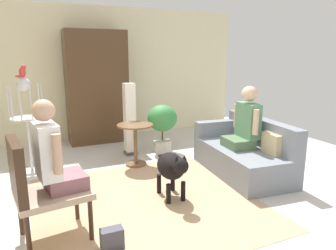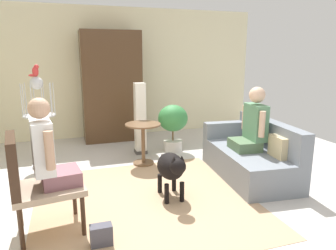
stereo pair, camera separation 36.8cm
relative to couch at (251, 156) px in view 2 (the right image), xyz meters
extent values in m
plane|color=beige|center=(-1.55, -0.42, -0.29)|extent=(8.14, 8.14, 0.00)
cube|color=beige|center=(-1.55, 3.03, 1.05)|extent=(6.43, 0.12, 2.67)
cube|color=tan|center=(-1.66, -0.34, -0.29)|extent=(2.52, 2.54, 0.01)
cube|color=slate|center=(-0.06, -0.03, -0.09)|extent=(0.96, 1.68, 0.41)
cube|color=slate|center=(0.26, -0.06, 0.31)|extent=(0.32, 1.63, 0.39)
cube|color=slate|center=(0.01, 0.69, 0.24)|extent=(0.83, 0.25, 0.25)
cube|color=#C6B284|center=(0.09, -0.45, 0.26)|extent=(0.13, 0.33, 0.28)
cylinder|color=#382316|center=(-2.47, -0.40, -0.08)|extent=(0.04, 0.04, 0.42)
cylinder|color=#382316|center=(-2.40, -0.85, -0.08)|extent=(0.04, 0.04, 0.42)
cylinder|color=#382316|center=(-3.00, -0.48, -0.08)|extent=(0.04, 0.04, 0.42)
cylinder|color=#382316|center=(-2.94, -0.93, -0.08)|extent=(0.04, 0.04, 0.42)
cube|color=tan|center=(-2.70, -0.66, 0.16)|extent=(0.72, 0.64, 0.06)
cube|color=#382316|center=(-2.98, -0.70, 0.45)|extent=(0.16, 0.56, 0.52)
cube|color=#516F4C|center=(-0.13, -0.02, 0.19)|extent=(0.39, 0.44, 0.14)
cube|color=#598C66|center=(0.01, -0.03, 0.50)|extent=(0.22, 0.43, 0.50)
sphere|color=#DDB293|center=(0.01, -0.03, 0.89)|extent=(0.22, 0.22, 0.22)
cylinder|color=#DDB293|center=(-0.05, -0.27, 0.53)|extent=(0.08, 0.08, 0.35)
cylinder|color=#DDB293|center=(-0.01, 0.22, 0.53)|extent=(0.08, 0.08, 0.35)
cube|color=#84545D|center=(-2.58, -0.65, 0.26)|extent=(0.40, 0.41, 0.14)
cube|color=white|center=(-2.72, -0.67, 0.58)|extent=(0.23, 0.38, 0.50)
sphere|color=tan|center=(-2.72, -0.67, 0.95)|extent=(0.20, 0.20, 0.20)
cylinder|color=tan|center=(-2.71, -0.44, 0.60)|extent=(0.08, 0.08, 0.35)
cylinder|color=tan|center=(-2.65, -0.88, 0.60)|extent=(0.08, 0.08, 0.35)
cylinder|color=brown|center=(-1.36, 0.95, 0.36)|extent=(0.56, 0.56, 0.02)
cylinder|color=brown|center=(-1.36, 0.95, 0.03)|extent=(0.06, 0.06, 0.63)
cylinder|color=brown|center=(-1.36, 0.95, -0.28)|extent=(0.33, 0.33, 0.03)
ellipsoid|color=black|center=(-1.34, -0.32, 0.11)|extent=(0.33, 0.46, 0.31)
sphere|color=black|center=(-1.35, -0.60, 0.21)|extent=(0.19, 0.19, 0.19)
cone|color=black|center=(-1.30, -0.60, 0.30)|extent=(0.06, 0.06, 0.06)
cone|color=black|center=(-1.39, -0.60, 0.30)|extent=(0.06, 0.06, 0.06)
cylinder|color=black|center=(-1.33, -0.01, 0.15)|extent=(0.04, 0.18, 0.10)
cylinder|color=black|center=(-1.25, -0.48, -0.17)|extent=(0.06, 0.06, 0.24)
cylinder|color=black|center=(-1.44, -0.48, -0.17)|extent=(0.06, 0.06, 0.24)
cylinder|color=black|center=(-1.24, -0.17, -0.17)|extent=(0.06, 0.06, 0.24)
cylinder|color=black|center=(-1.42, -0.16, -0.17)|extent=(0.06, 0.06, 0.24)
cylinder|color=silver|center=(-2.88, 1.32, -0.28)|extent=(0.36, 0.36, 0.03)
cylinder|color=silver|center=(-2.88, 1.32, 0.11)|extent=(0.04, 0.04, 0.80)
cylinder|color=silver|center=(-2.88, 1.32, 0.52)|extent=(0.48, 0.48, 0.02)
cylinder|color=silver|center=(-2.65, 1.32, 0.77)|extent=(0.01, 0.01, 0.48)
cylinder|color=silver|center=(-2.70, 1.46, 0.77)|extent=(0.01, 0.01, 0.48)
cylinder|color=silver|center=(-2.81, 1.54, 0.77)|extent=(0.01, 0.01, 0.48)
cylinder|color=silver|center=(-2.95, 1.54, 0.77)|extent=(0.01, 0.01, 0.48)
cylinder|color=silver|center=(-3.06, 1.46, 0.77)|extent=(0.01, 0.01, 0.48)
cylinder|color=silver|center=(-3.10, 1.32, 0.77)|extent=(0.01, 0.01, 0.48)
cylinder|color=silver|center=(-3.06, 1.19, 0.77)|extent=(0.01, 0.01, 0.48)
cylinder|color=silver|center=(-2.95, 1.11, 0.77)|extent=(0.01, 0.01, 0.48)
cylinder|color=silver|center=(-2.81, 1.11, 0.77)|extent=(0.01, 0.01, 0.48)
cylinder|color=silver|center=(-2.70, 1.19, 0.77)|extent=(0.01, 0.01, 0.48)
sphere|color=silver|center=(-2.88, 1.32, 1.01)|extent=(0.19, 0.19, 0.19)
ellipsoid|color=red|center=(-2.88, 1.32, 1.18)|extent=(0.09, 0.10, 0.15)
sphere|color=red|center=(-2.86, 1.32, 1.25)|extent=(0.07, 0.07, 0.07)
cone|color=#D8BF4C|center=(-2.82, 1.32, 1.25)|extent=(0.03, 0.02, 0.02)
ellipsoid|color=red|center=(-2.92, 1.32, 1.13)|extent=(0.12, 0.03, 0.04)
cylinder|color=beige|center=(-0.70, 1.45, -0.19)|extent=(0.33, 0.33, 0.20)
cylinder|color=brown|center=(-0.70, 1.45, 0.01)|extent=(0.03, 0.03, 0.20)
ellipsoid|color=#378643|center=(-0.70, 1.45, 0.32)|extent=(0.53, 0.53, 0.47)
cube|color=#4C4742|center=(-1.28, 1.51, -0.26)|extent=(0.20, 0.20, 0.06)
cube|color=white|center=(-1.28, 1.51, 0.36)|extent=(0.18, 0.18, 1.19)
cube|color=#4C331E|center=(-1.59, 2.62, 0.80)|extent=(1.15, 0.56, 2.17)
cube|color=#3F3F4C|center=(-2.26, -1.07, -0.19)|extent=(0.20, 0.11, 0.20)
camera|label=1|loc=(-2.82, -3.57, 1.42)|focal=33.46mm
camera|label=2|loc=(-2.48, -3.70, 1.42)|focal=33.46mm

